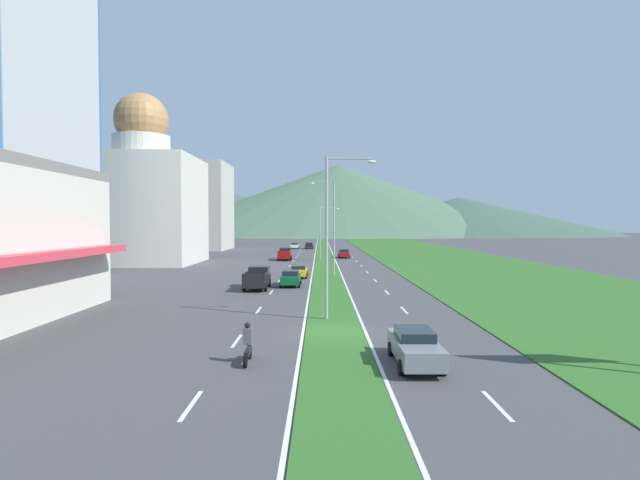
{
  "coord_description": "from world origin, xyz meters",
  "views": [
    {
      "loc": [
        -0.8,
        -27.3,
        6.06
      ],
      "look_at": [
        -0.95,
        34.56,
        4.03
      ],
      "focal_mm": 28.04,
      "sensor_mm": 36.0,
      "label": 1
    }
  ],
  "objects": [
    {
      "name": "lane_dash_left_10",
      "position": [
        -5.1,
        71.41,
        0.01
      ],
      "size": [
        0.16,
        2.8,
        0.01
      ],
      "primitive_type": "cube",
      "color": "silver",
      "rests_on": "ground_plane"
    },
    {
      "name": "lane_dash_left_9",
      "position": [
        -5.1,
        62.27,
        0.01
      ],
      "size": [
        0.16,
        2.8,
        0.01
      ],
      "primitive_type": "cube",
      "color": "silver",
      "rests_on": "ground_plane"
    },
    {
      "name": "lane_dash_left_2",
      "position": [
        -5.1,
        -1.72,
        0.01
      ],
      "size": [
        0.16,
        2.8,
        0.01
      ],
      "primitive_type": "cube",
      "color": "silver",
      "rests_on": "ground_plane"
    },
    {
      "name": "lane_dash_right_6",
      "position": [
        5.1,
        34.84,
        0.01
      ],
      "size": [
        0.16,
        2.8,
        0.01
      ],
      "primitive_type": "cube",
      "color": "silver",
      "rests_on": "ground_plane"
    },
    {
      "name": "lane_dash_right_8",
      "position": [
        5.1,
        53.12,
        0.01
      ],
      "size": [
        0.16,
        2.8,
        0.01
      ],
      "primitive_type": "cube",
      "color": "silver",
      "rests_on": "ground_plane"
    },
    {
      "name": "street_lamp_far",
      "position": [
        -0.4,
        55.68,
        5.15
      ],
      "size": [
        3.27,
        0.46,
        8.85
      ],
      "color": "#99999E",
      "rests_on": "ground_plane"
    },
    {
      "name": "lane_dash_right_7",
      "position": [
        5.1,
        43.98,
        0.01
      ],
      "size": [
        0.16,
        2.8,
        0.01
      ],
      "primitive_type": "cube",
      "color": "silver",
      "rests_on": "ground_plane"
    },
    {
      "name": "lane_dash_left_8",
      "position": [
        -5.1,
        53.12,
        0.01
      ],
      "size": [
        0.16,
        2.8,
        0.01
      ],
      "primitive_type": "cube",
      "color": "silver",
      "rests_on": "ground_plane"
    },
    {
      "name": "street_lamp_mid",
      "position": [
        0.54,
        29.82,
        6.21
      ],
      "size": [
        2.87,
        0.28,
        11.0
      ],
      "color": "#99999E",
      "rests_on": "ground_plane"
    },
    {
      "name": "lane_dash_right_9",
      "position": [
        5.1,
        62.27,
        0.01
      ],
      "size": [
        0.16,
        2.8,
        0.01
      ],
      "primitive_type": "cube",
      "color": "silver",
      "rests_on": "ground_plane"
    },
    {
      "name": "lane_dash_right_5",
      "position": [
        5.1,
        25.7,
        0.01
      ],
      "size": [
        0.16,
        2.8,
        0.01
      ],
      "primitive_type": "cube",
      "color": "silver",
      "rests_on": "ground_plane"
    },
    {
      "name": "lane_dash_left_6",
      "position": [
        -5.1,
        34.84,
        0.01
      ],
      "size": [
        0.16,
        2.8,
        0.01
      ],
      "primitive_type": "cube",
      "color": "silver",
      "rests_on": "ground_plane"
    },
    {
      "name": "hill_far_right",
      "position": [
        79.45,
        259.57,
        10.54
      ],
      "size": [
        168.57,
        168.57,
        21.08
      ],
      "primitive_type": "cone",
      "color": "#3D5647",
      "rests_on": "ground_plane"
    },
    {
      "name": "lane_dash_left_5",
      "position": [
        -5.1,
        25.7,
        0.01
      ],
      "size": [
        0.16,
        2.8,
        0.01
      ],
      "primitive_type": "cube",
      "color": "silver",
      "rests_on": "ground_plane"
    },
    {
      "name": "hill_far_left",
      "position": [
        -62.07,
        291.88,
        13.41
      ],
      "size": [
        189.79,
        189.79,
        26.82
      ],
      "primitive_type": "cone",
      "color": "#3D5647",
      "rests_on": "ground_plane"
    },
    {
      "name": "lane_dash_left_1",
      "position": [
        -5.1,
        -10.86,
        0.01
      ],
      "size": [
        0.16,
        2.8,
        0.01
      ],
      "primitive_type": "cube",
      "color": "silver",
      "rests_on": "ground_plane"
    },
    {
      "name": "ground_plane",
      "position": [
        0.0,
        0.0,
        0.0
      ],
      "size": [
        600.0,
        600.0,
        0.0
      ],
      "primitive_type": "plane",
      "color": "#424244"
    },
    {
      "name": "lane_dash_left_3",
      "position": [
        -5.1,
        7.42,
        0.01
      ],
      "size": [
        0.16,
        2.8,
        0.01
      ],
      "primitive_type": "cube",
      "color": "silver",
      "rests_on": "ground_plane"
    },
    {
      "name": "edge_line_median_left",
      "position": [
        -1.75,
        60.0,
        0.01
      ],
      "size": [
        0.16,
        240.0,
        0.01
      ],
      "primitive_type": "cube",
      "color": "silver",
      "rests_on": "ground_plane"
    },
    {
      "name": "lane_dash_right_10",
      "position": [
        5.1,
        71.41,
        0.01
      ],
      "size": [
        0.16,
        2.8,
        0.01
      ],
      "primitive_type": "cube",
      "color": "silver",
      "rests_on": "ground_plane"
    },
    {
      "name": "lane_dash_right_3",
      "position": [
        5.1,
        7.42,
        0.01
      ],
      "size": [
        0.16,
        2.8,
        0.01
      ],
      "primitive_type": "cube",
      "color": "silver",
      "rests_on": "ground_plane"
    },
    {
      "name": "pickup_truck_1",
      "position": [
        -6.65,
        55.63,
        0.98
      ],
      "size": [
        2.18,
        5.4,
        2.0
      ],
      "rotation": [
        0.0,
        0.0,
        1.57
      ],
      "color": "maroon",
      "rests_on": "ground_plane"
    },
    {
      "name": "hill_far_center",
      "position": [
        10.16,
        280.4,
        21.02
      ],
      "size": [
        226.85,
        226.85,
        42.04
      ],
      "primitive_type": "cone",
      "color": "#47664C",
      "rests_on": "ground_plane"
    },
    {
      "name": "lane_dash_right_2",
      "position": [
        5.1,
        -1.72,
        0.01
      ],
      "size": [
        0.16,
        2.8,
        0.01
      ],
      "primitive_type": "cube",
      "color": "silver",
      "rests_on": "ground_plane"
    },
    {
      "name": "car_2",
      "position": [
        3.43,
        60.86,
        0.78
      ],
      "size": [
        1.98,
        4.37,
        1.53
      ],
      "rotation": [
        0.0,
        0.0,
        -1.57
      ],
      "color": "maroon",
      "rests_on": "ground_plane"
    },
    {
      "name": "midrise_colored",
      "position": [
        -30.56,
        89.45,
        10.03
      ],
      "size": [
        16.53,
        16.53,
        20.06
      ],
      "primitive_type": "cube",
      "color": "#B7B2A8",
      "rests_on": "ground_plane"
    },
    {
      "name": "lane_dash_right_4",
      "position": [
        5.1,
        16.56,
        0.01
      ],
      "size": [
        0.16,
        2.8,
        0.01
      ],
      "primitive_type": "cube",
      "color": "silver",
      "rests_on": "ground_plane"
    },
    {
      "name": "pickup_truck_0",
      "position": [
        -6.62,
        19.05,
        0.98
      ],
      "size": [
        2.18,
        5.4,
        2.0
      ],
      "rotation": [
        0.0,
        0.0,
        1.57
      ],
      "color": "black",
      "rests_on": "ground_plane"
    },
    {
      "name": "grass_median",
      "position": [
        0.0,
        60.0,
        0.03
      ],
      "size": [
        3.2,
        240.0,
        0.06
      ],
      "primitive_type": "cube",
      "color": "#2D6023",
      "rests_on": "ground_plane"
    },
    {
      "name": "motorcycle_rider",
      "position": [
        -3.94,
        -5.82,
        0.75
      ],
      "size": [
        0.36,
        2.0,
        1.8
      ],
      "rotation": [
        0.0,
        0.0,
        1.57
      ],
      "color": "black",
      "rests_on": "ground_plane"
    },
    {
      "name": "grass_verge_right",
      "position": [
        20.6,
        60.0,
        0.03
      ],
      "size": [
        24.0,
        240.0,
        0.06
      ],
      "primitive_type": "cube",
      "color": "#2D6023",
      "rests_on": "ground_plane"
    },
    {
      "name": "lane_dash_right_11",
      "position": [
        5.1,
        80.55,
        0.01
      ],
      "size": [
        0.16,
        2.8,
        0.01
      ],
      "primitive_type": "cube",
      "color": "silver",
      "rests_on": "ground_plane"
    },
    {
      "name": "lane_dash_right_1",
      "position": [
        5.1,
        -10.86,
        0.01
      ],
      "size": [
        0.16,
        2.8,
        0.01
      ],
      "primitive_type": "cube",
      "color": "silver",
      "rests_on": "ground_plane"
    },
    {
      "name": "domed_building",
      "position": [
        -27.88,
        48.83,
        9.89
      ],
      "size": [
        16.47,
        16.47,
        25.79
      ],
      "color": "beige",
      "rests_on": "ground_plane"
    },
    {
      "name": "car_5",
      "position": [
        -3.42,
        93.42,
        0.78
      ],
      "size": [
        1.96,
        4.74,
        1.54
      ],
      "rotation": [
        0.0,
        0.0,
        1.57
      ],
      "color": "black",
      "rests_on": "ground_plane"
    },
    {
      "name": "lane_dash_left_4",
      "position": [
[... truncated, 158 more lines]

